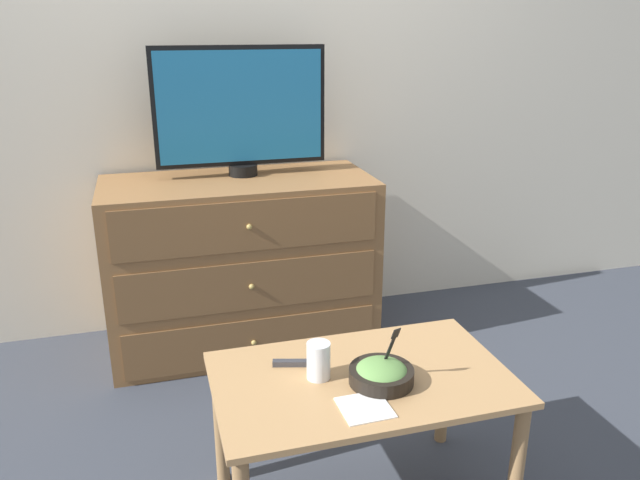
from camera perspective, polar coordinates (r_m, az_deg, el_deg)
ground_plane at (r=3.40m, az=-6.55°, el=-6.64°), size 12.00×12.00×0.00m
wall_back at (r=3.09m, az=-7.57°, el=15.81°), size 12.00×0.05×2.60m
dresser at (r=2.95m, az=-7.20°, el=-2.18°), size 1.21×0.56×0.81m
tv at (r=2.87m, az=-7.29°, el=11.79°), size 0.77×0.13×0.58m
coffee_table at (r=1.95m, az=3.80°, el=-14.16°), size 0.88×0.54×0.48m
takeout_bowl at (r=1.87m, az=5.63°, el=-12.07°), size 0.19×0.19×0.18m
drink_cup at (r=1.87m, az=-0.14°, el=-11.15°), size 0.07×0.07×0.11m
napkin at (r=1.77m, az=4.13°, el=-15.04°), size 0.14×0.14×0.00m
remote_control at (r=1.95m, az=-2.03°, el=-11.17°), size 0.16×0.06×0.02m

